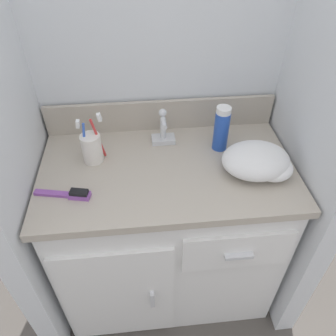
{
  "coord_description": "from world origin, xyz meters",
  "views": [
    {
      "loc": [
        -0.09,
        -0.87,
        1.54
      ],
      "look_at": [
        0.0,
        -0.03,
        0.79
      ],
      "focal_mm": 35.0,
      "sensor_mm": 36.0,
      "label": 1
    }
  ],
  "objects_px": {
    "shaving_cream_can": "(221,129)",
    "hand_towel": "(259,162)",
    "toothbrush_cup": "(92,148)",
    "hairbrush": "(70,194)"
  },
  "relations": [
    {
      "from": "shaving_cream_can",
      "to": "hand_towel",
      "type": "bearing_deg",
      "value": -55.48
    },
    {
      "from": "shaving_cream_can",
      "to": "toothbrush_cup",
      "type": "bearing_deg",
      "value": -176.8
    },
    {
      "from": "hairbrush",
      "to": "shaving_cream_can",
      "type": "bearing_deg",
      "value": 33.19
    },
    {
      "from": "toothbrush_cup",
      "to": "shaving_cream_can",
      "type": "distance_m",
      "value": 0.47
    },
    {
      "from": "shaving_cream_can",
      "to": "hairbrush",
      "type": "bearing_deg",
      "value": -159.12
    },
    {
      "from": "hand_towel",
      "to": "hairbrush",
      "type": "bearing_deg",
      "value": -175.15
    },
    {
      "from": "shaving_cream_can",
      "to": "hand_towel",
      "type": "xyz_separation_m",
      "value": [
        0.1,
        -0.15,
        -0.04
      ]
    },
    {
      "from": "shaving_cream_can",
      "to": "hand_towel",
      "type": "relative_size",
      "value": 0.73
    },
    {
      "from": "toothbrush_cup",
      "to": "shaving_cream_can",
      "type": "bearing_deg",
      "value": 3.2
    },
    {
      "from": "toothbrush_cup",
      "to": "hand_towel",
      "type": "height_order",
      "value": "toothbrush_cup"
    }
  ]
}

